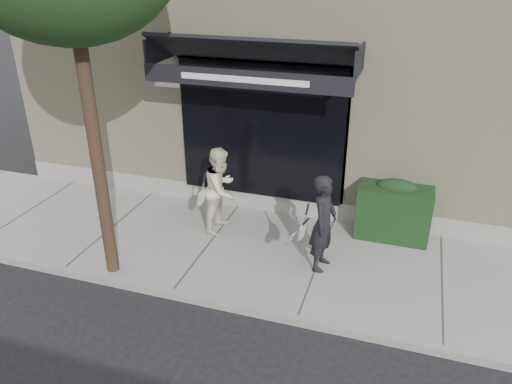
% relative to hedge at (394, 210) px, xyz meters
% --- Properties ---
extents(ground, '(80.00, 80.00, 0.00)m').
position_rel_hedge_xyz_m(ground, '(-1.10, -1.25, -0.66)').
color(ground, black).
rests_on(ground, ground).
extents(sidewalk, '(20.00, 3.00, 0.12)m').
position_rel_hedge_xyz_m(sidewalk, '(-1.10, -1.25, -0.60)').
color(sidewalk, gray).
rests_on(sidewalk, ground).
extents(curb, '(20.00, 0.10, 0.14)m').
position_rel_hedge_xyz_m(curb, '(-1.10, -2.80, -0.59)').
color(curb, gray).
rests_on(curb, ground).
extents(building_facade, '(14.30, 8.04, 5.64)m').
position_rel_hedge_xyz_m(building_facade, '(-1.11, 3.71, 2.08)').
color(building_facade, beige).
rests_on(building_facade, ground).
extents(hedge, '(1.30, 0.70, 1.14)m').
position_rel_hedge_xyz_m(hedge, '(0.00, 0.00, 0.00)').
color(hedge, black).
rests_on(hedge, sidewalk).
extents(pedestrian_front, '(0.81, 0.82, 1.65)m').
position_rel_hedge_xyz_m(pedestrian_front, '(-1.04, -1.40, 0.29)').
color(pedestrian_front, black).
rests_on(pedestrian_front, sidewalk).
extents(pedestrian_back, '(0.72, 0.89, 1.62)m').
position_rel_hedge_xyz_m(pedestrian_back, '(-3.08, -0.70, 0.27)').
color(pedestrian_back, beige).
rests_on(pedestrian_back, sidewalk).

